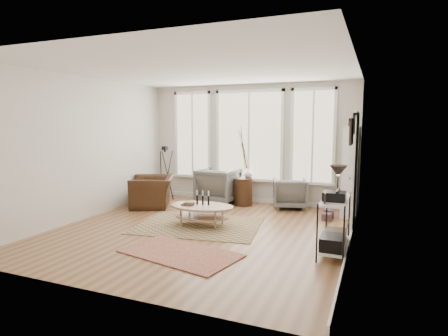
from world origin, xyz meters
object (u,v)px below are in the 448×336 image
at_px(coffee_table, 201,210).
at_px(armchair_right, 290,193).
at_px(side_table, 243,169).
at_px(low_shelf, 334,220).
at_px(bookcase, 351,171).
at_px(armchair_left, 219,186).
at_px(accent_chair, 152,192).

relative_size(coffee_table, armchair_right, 1.70).
distance_m(coffee_table, side_table, 2.08).
xyz_separation_m(low_shelf, armchair_right, (-1.28, 2.71, -0.16)).
bearing_deg(bookcase, coffee_table, -143.04).
relative_size(bookcase, armchair_left, 2.20).
height_order(bookcase, accent_chair, bookcase).
relative_size(low_shelf, armchair_right, 1.71).
bearing_deg(side_table, bookcase, -1.30).
height_order(low_shelf, side_table, side_table).
xyz_separation_m(coffee_table, armchair_right, (1.25, 2.13, 0.04)).
bearing_deg(coffee_table, low_shelf, -12.96).
bearing_deg(side_table, low_shelf, -47.41).
relative_size(armchair_left, armchair_right, 1.23).
height_order(armchair_right, accent_chair, accent_chair).
bearing_deg(bookcase, side_table, 178.70).
distance_m(low_shelf, armchair_left, 4.02).
bearing_deg(bookcase, armchair_right, 171.93).
bearing_deg(low_shelf, armchair_right, 115.21).
bearing_deg(accent_chair, coffee_table, 33.63).
bearing_deg(armchair_right, low_shelf, 98.40).
xyz_separation_m(bookcase, accent_chair, (-4.37, -0.88, -0.60)).
bearing_deg(side_table, armchair_right, 6.98).
distance_m(bookcase, accent_chair, 4.50).
height_order(low_shelf, armchair_left, low_shelf).
distance_m(low_shelf, side_table, 3.52).
relative_size(armchair_right, side_table, 0.41).
xyz_separation_m(armchair_right, side_table, (-1.09, -0.13, 0.54)).
height_order(low_shelf, armchair_right, low_shelf).
xyz_separation_m(low_shelf, armchair_left, (-3.04, 2.63, -0.09)).
xyz_separation_m(low_shelf, coffee_table, (-2.52, 0.58, -0.20)).
distance_m(armchair_left, side_table, 0.81).
bearing_deg(coffee_table, armchair_right, 59.66).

